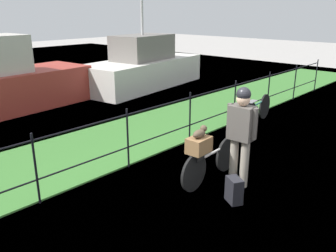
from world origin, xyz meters
name	(u,v)px	position (x,y,z in m)	size (l,w,h in m)	color
ground_plane	(232,212)	(0.00, 0.00, 0.00)	(60.00, 60.00, 0.00)	#9E9993
grass_strip	(90,149)	(0.00, 3.53, 0.01)	(27.00, 2.40, 0.03)	#38702D
iron_fence	(128,134)	(0.00, 2.30, 0.66)	(18.04, 0.04, 1.14)	black
bicycle_main	(210,162)	(0.60, 0.85, 0.34)	(1.64, 0.18, 0.64)	black
wooden_crate	(199,145)	(0.24, 0.83, 0.76)	(0.39, 0.28, 0.25)	brown
terrier_dog	(200,133)	(0.26, 0.83, 0.97)	(0.32, 0.15, 0.18)	#4C3D2D
cyclist_person	(241,128)	(0.79, 0.41, 1.00)	(0.28, 0.54, 1.68)	gray
backpack_on_paving	(234,190)	(0.25, 0.14, 0.20)	(0.28, 0.18, 0.40)	black
mooring_bollard	(247,121)	(3.42, 1.80, 0.23)	(0.20, 0.20, 0.46)	#38383D
bicycle_parked	(257,110)	(4.05, 1.90, 0.36)	(1.69, 0.28, 0.67)	black
moored_boat_mid	(143,68)	(5.26, 7.45, 0.73)	(5.53, 2.70, 3.55)	silver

